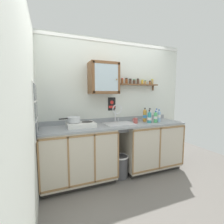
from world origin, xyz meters
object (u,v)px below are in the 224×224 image
(hot_plate_stove, at_px, (81,125))
(bottle_water_clear_1, at_px, (156,115))
(bottle_soda_green_2, at_px, (156,117))
(saucepan, at_px, (74,119))
(bottle_opaque_white_0, at_px, (150,115))
(bottle_detergent_teal_4, at_px, (149,117))
(warning_sign, at_px, (112,104))
(trash_bin, at_px, (120,166))
(bottle_water_blue_3, at_px, (159,116))
(mug, at_px, (135,121))
(bottle_juice_amber_5, at_px, (145,115))
(wall_cabinet, at_px, (104,78))
(sink, at_px, (119,124))

(hot_plate_stove, bearing_deg, bottle_water_clear_1, 1.78)
(bottle_soda_green_2, bearing_deg, saucepan, 174.06)
(bottle_opaque_white_0, height_order, bottle_detergent_teal_4, bottle_opaque_white_0)
(saucepan, bearing_deg, warning_sign, 18.65)
(hot_plate_stove, relative_size, saucepan, 1.33)
(saucepan, distance_m, trash_bin, 1.18)
(hot_plate_stove, bearing_deg, bottle_opaque_white_0, 1.62)
(hot_plate_stove, distance_m, bottle_water_blue_3, 1.51)
(warning_sign, height_order, trash_bin, warning_sign)
(bottle_water_clear_1, height_order, mug, bottle_water_clear_1)
(bottle_juice_amber_5, distance_m, warning_sign, 0.69)
(bottle_opaque_white_0, xyz_separation_m, bottle_soda_green_2, (0.01, -0.17, -0.01))
(bottle_soda_green_2, height_order, wall_cabinet, wall_cabinet)
(sink, bearing_deg, bottle_water_clear_1, 1.55)
(bottle_water_blue_3, height_order, wall_cabinet, wall_cabinet)
(bottle_water_clear_1, distance_m, warning_sign, 0.95)
(hot_plate_stove, relative_size, trash_bin, 1.16)
(bottle_water_clear_1, xyz_separation_m, mug, (-0.55, -0.10, -0.06))
(mug, xyz_separation_m, trash_bin, (-0.34, -0.07, -0.79))
(bottle_water_blue_3, xyz_separation_m, mug, (-0.50, 0.04, -0.06))
(warning_sign, xyz_separation_m, trash_bin, (0.00, -0.40, -1.09))
(sink, xyz_separation_m, hot_plate_stove, (-0.70, -0.03, 0.05))
(saucepan, distance_m, mug, 1.12)
(bottle_water_clear_1, xyz_separation_m, trash_bin, (-0.88, -0.16, -0.86))
(bottle_water_blue_3, bearing_deg, trash_bin, -178.48)
(bottle_detergent_teal_4, bearing_deg, sink, 166.84)
(bottle_soda_green_2, relative_size, mug, 1.98)
(bottle_water_blue_3, height_order, bottle_juice_amber_5, bottle_juice_amber_5)
(wall_cabinet, height_order, warning_sign, wall_cabinet)
(bottle_water_clear_1, relative_size, bottle_juice_amber_5, 0.92)
(bottle_juice_amber_5, bearing_deg, bottle_soda_green_2, -55.86)
(hot_plate_stove, relative_size, wall_cabinet, 0.83)
(warning_sign, bearing_deg, saucepan, -161.35)
(hot_plate_stove, relative_size, bottle_opaque_white_0, 1.79)
(bottle_opaque_white_0, distance_m, wall_cabinet, 1.17)
(bottle_water_clear_1, distance_m, bottle_soda_green_2, 0.24)
(mug, bearing_deg, bottle_water_blue_3, -4.92)
(saucepan, bearing_deg, bottle_water_clear_1, 0.86)
(sink, height_order, bottle_water_blue_3, sink)
(mug, bearing_deg, hot_plate_stove, 177.21)
(bottle_water_clear_1, bearing_deg, mug, -169.92)
(mug, bearing_deg, bottle_water_clear_1, 10.08)
(hot_plate_stove, distance_m, bottle_detergent_teal_4, 1.28)
(saucepan, distance_m, bottle_water_clear_1, 1.67)
(trash_bin, bearing_deg, bottle_water_clear_1, 10.42)
(hot_plate_stove, xyz_separation_m, trash_bin, (0.67, -0.11, -0.78))
(saucepan, relative_size, bottle_soda_green_2, 1.51)
(sink, bearing_deg, trash_bin, -101.11)
(bottle_soda_green_2, xyz_separation_m, wall_cabinet, (-0.95, 0.26, 0.72))
(sink, bearing_deg, bottle_detergent_teal_4, -13.16)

